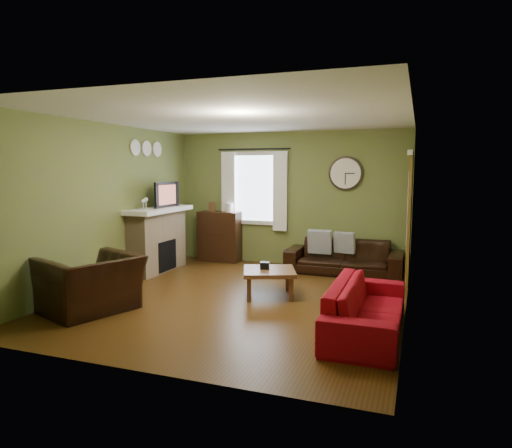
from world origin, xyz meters
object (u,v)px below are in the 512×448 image
(bookshelf, at_px, (220,236))
(coffee_table, at_px, (269,283))
(sofa_red, at_px, (367,307))
(armchair, at_px, (91,284))
(sofa_brown, at_px, (344,257))

(bookshelf, height_order, coffee_table, bookshelf)
(sofa_red, distance_m, armchair, 3.53)
(bookshelf, relative_size, sofa_brown, 0.49)
(bookshelf, relative_size, coffee_table, 1.36)
(bookshelf, bearing_deg, armchair, -93.08)
(sofa_brown, relative_size, coffee_table, 2.75)
(sofa_brown, distance_m, armchair, 4.39)
(sofa_brown, height_order, sofa_red, sofa_brown)
(sofa_brown, height_order, armchair, armchair)
(sofa_red, xyz_separation_m, coffee_table, (-1.53, 1.07, -0.09))
(bookshelf, distance_m, sofa_brown, 2.60)
(sofa_brown, bearing_deg, armchair, -129.26)
(bookshelf, relative_size, sofa_red, 0.51)
(sofa_red, height_order, coffee_table, sofa_red)
(sofa_red, xyz_separation_m, armchair, (-3.50, -0.45, 0.08))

